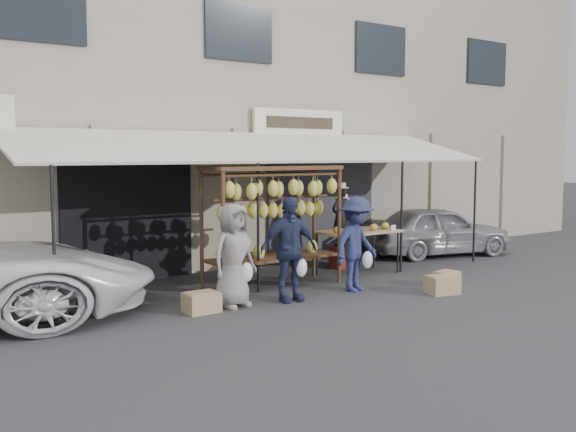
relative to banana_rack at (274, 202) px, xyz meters
name	(u,v)px	position (x,y,z in m)	size (l,w,h in m)	color
ground_plane	(343,297)	(0.53, -1.34, -1.57)	(90.00, 90.00, 0.00)	#2D2D30
shophouse	(178,106)	(0.53, 5.16, 2.07)	(24.00, 6.15, 7.30)	gray
awning	(271,148)	(0.54, 0.94, 1.00)	(10.00, 2.35, 2.92)	beige
banana_rack	(274,202)	(0.00, 0.00, 0.00)	(2.60, 0.90, 2.24)	#442B16
produce_table	(359,232)	(2.15, 0.14, -0.71)	(1.70, 0.90, 1.04)	tan
vendor_left	(340,216)	(2.28, 0.88, -0.45)	(0.47, 0.31, 1.29)	black
vendor_right	(342,221)	(2.56, 1.16, -0.60)	(0.52, 0.40, 1.06)	black
customer_left	(233,255)	(-1.38, -0.89, -0.74)	(0.82, 0.53, 1.67)	gray
customer_mid	(289,249)	(-0.40, -1.05, -0.70)	(1.03, 0.43, 1.75)	#262E4F
customer_right	(356,244)	(1.04, -1.08, -0.73)	(1.09, 0.63, 1.69)	navy
stool_left	(340,257)	(2.28, 0.88, -1.33)	(0.34, 0.34, 0.48)	maroon
stool_right	(342,255)	(2.56, 1.16, -1.35)	(0.31, 0.31, 0.44)	maroon
crate_near_a	(442,285)	(2.13, -2.13, -1.42)	(0.52, 0.40, 0.31)	tan
crate_near_b	(446,279)	(2.68, -1.73, -1.43)	(0.46, 0.35, 0.28)	tan
crate_far	(201,302)	(-1.97, -0.92, -1.42)	(0.52, 0.40, 0.31)	tan
sedan	(437,230)	(5.32, 0.89, -0.96)	(1.44, 3.59, 1.22)	gray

